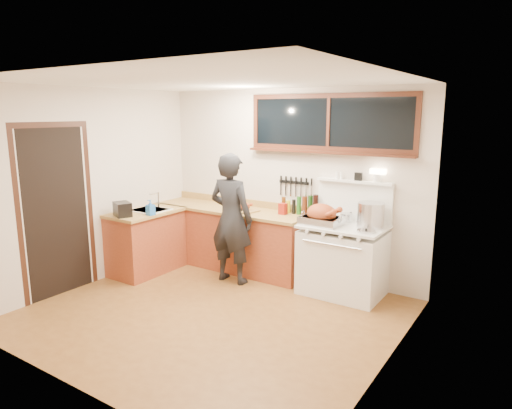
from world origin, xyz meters
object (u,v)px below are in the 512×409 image
Objects in this scene: cutting_board at (244,208)px; roast_turkey at (322,216)px; vintage_stove at (343,258)px; man at (231,219)px.

cutting_board is 0.79× the size of roast_turkey.
roast_turkey is (1.25, -0.10, 0.05)m from cutting_board.
vintage_stove is 1.55m from man.
cutting_board is at bearing 175.43° from roast_turkey.
vintage_stove is at bearing 26.85° from roast_turkey.
cutting_board is at bearing -178.97° from vintage_stove.
man reaches higher than cutting_board.
vintage_stove reaches higher than roast_turkey.
man is 1.23m from roast_turkey.
man is at bearing -165.54° from roast_turkey.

